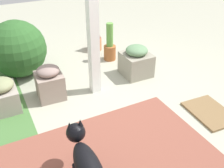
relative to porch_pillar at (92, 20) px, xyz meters
The scene contains 10 objects.
ground_plane 1.11m from the porch_pillar, behind, with size 12.00×12.00×0.00m, color #A4A48E.
porch_pillar is the anchor object (origin of this frame).
stone_planter_nearest 1.13m from the porch_pillar, 80.02° to the right, with size 0.44×0.43×0.50m.
stone_planter_mid 1.03m from the porch_pillar, 77.88° to the left, with size 0.38×0.36×0.48m.
stone_planter_far 1.49m from the porch_pillar, 83.57° to the left, with size 0.44×0.36×0.44m.
round_shrub 1.43m from the porch_pillar, 40.70° to the left, with size 0.87×0.87×0.87m, color #2A5825.
terracotta_pot_spiky 1.63m from the porch_pillar, 23.62° to the right, with size 0.27×0.27×0.60m.
terracotta_pot_tall 1.32m from the porch_pillar, 38.59° to the right, with size 0.21×0.21×0.66m.
dog 1.79m from the porch_pillar, 153.86° to the left, with size 0.80×0.26×0.55m.
doormat 1.89m from the porch_pillar, 137.04° to the right, with size 0.62×0.46×0.03m, color brown.
Camera 1 is at (-2.51, 1.25, 2.04)m, focal length 41.26 mm.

